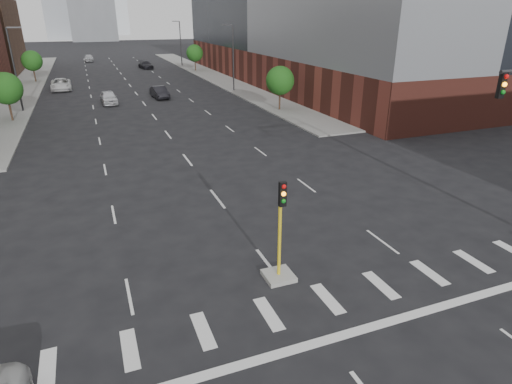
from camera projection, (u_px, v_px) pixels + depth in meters
sidewalk_left_far at (29, 83)px, 68.83m from camera, size 5.00×92.00×0.15m
sidewalk_right_far at (209, 74)px, 78.91m from camera, size 5.00×92.00×0.15m
building_right_main at (318, 10)px, 67.55m from camera, size 24.00×70.00×22.00m
median_traffic_signal at (279, 258)px, 17.59m from camera, size 1.20×1.20×4.40m
streetlight_right_a at (233, 55)px, 60.14m from camera, size 1.60×0.22×9.07m
streetlight_right_b at (180, 42)px, 90.25m from camera, size 1.60×0.22×9.07m
streetlight_left at (15, 66)px, 46.83m from camera, size 1.60×0.22×9.07m
tree_left_near at (6, 88)px, 42.95m from camera, size 3.20×3.20×4.85m
tree_left_far at (32, 61)px, 68.75m from camera, size 3.20×3.20×4.85m
tree_right_near at (280, 81)px, 48.06m from camera, size 3.20×3.20×4.85m
tree_right_far at (195, 53)px, 82.46m from camera, size 3.20×3.20×4.85m
car_near_left at (109, 97)px, 52.80m from camera, size 2.08×4.75×1.59m
car_mid_right at (160, 92)px, 56.42m from camera, size 2.06×4.79×1.54m
car_far_left at (61, 84)px, 62.39m from camera, size 2.89×6.04×1.66m
car_deep_right at (146, 65)px, 87.62m from camera, size 2.79×5.41×1.50m
car_distant at (89, 58)px, 100.59m from camera, size 2.29×5.06×1.69m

